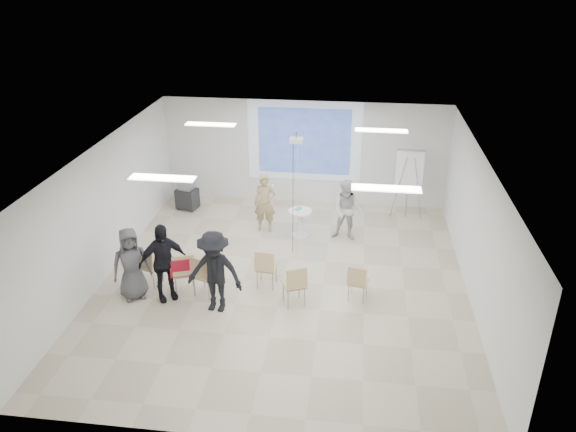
# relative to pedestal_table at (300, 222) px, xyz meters

# --- Properties ---
(floor) EXTENTS (8.00, 9.00, 0.10)m
(floor) POSITION_rel_pedestal_table_xyz_m (-0.13, -2.25, -0.47)
(floor) COLOR beige
(floor) RESTS_ON ground
(ceiling) EXTENTS (8.00, 9.00, 0.10)m
(ceiling) POSITION_rel_pedestal_table_xyz_m (-0.13, -2.25, 2.63)
(ceiling) COLOR white
(ceiling) RESTS_ON wall_back
(wall_back) EXTENTS (8.00, 0.10, 3.00)m
(wall_back) POSITION_rel_pedestal_table_xyz_m (-0.13, 2.30, 1.08)
(wall_back) COLOR silver
(wall_back) RESTS_ON floor
(wall_left) EXTENTS (0.10, 9.00, 3.00)m
(wall_left) POSITION_rel_pedestal_table_xyz_m (-4.18, -2.25, 1.08)
(wall_left) COLOR silver
(wall_left) RESTS_ON floor
(wall_right) EXTENTS (0.10, 9.00, 3.00)m
(wall_right) POSITION_rel_pedestal_table_xyz_m (3.92, -2.25, 1.08)
(wall_right) COLOR silver
(wall_right) RESTS_ON floor
(projection_halo) EXTENTS (3.20, 0.01, 2.30)m
(projection_halo) POSITION_rel_pedestal_table_xyz_m (-0.13, 2.24, 1.43)
(projection_halo) COLOR silver
(projection_halo) RESTS_ON wall_back
(projection_image) EXTENTS (2.60, 0.01, 1.90)m
(projection_image) POSITION_rel_pedestal_table_xyz_m (-0.13, 2.22, 1.43)
(projection_image) COLOR #2F4DA0
(projection_image) RESTS_ON wall_back
(pedestal_table) EXTENTS (0.76, 0.76, 0.76)m
(pedestal_table) POSITION_rel_pedestal_table_xyz_m (0.00, 0.00, 0.00)
(pedestal_table) COLOR silver
(pedestal_table) RESTS_ON floor
(player_left) EXTENTS (0.66, 0.46, 1.77)m
(player_left) POSITION_rel_pedestal_table_xyz_m (-0.95, 0.24, 0.46)
(player_left) COLOR tan
(player_left) RESTS_ON floor
(player_right) EXTENTS (0.94, 0.80, 1.76)m
(player_right) POSITION_rel_pedestal_table_xyz_m (1.18, 0.03, 0.46)
(player_right) COLOR silver
(player_right) RESTS_ON floor
(controller_left) EXTENTS (0.04, 0.12, 0.04)m
(controller_left) POSITION_rel_pedestal_table_xyz_m (-0.77, 0.49, 0.75)
(controller_left) COLOR white
(controller_left) RESTS_ON player_left
(controller_right) EXTENTS (0.06, 0.12, 0.04)m
(controller_right) POSITION_rel_pedestal_table_xyz_m (1.00, 0.28, 0.77)
(controller_right) COLOR white
(controller_right) RESTS_ON player_right
(chair_far_left) EXTENTS (0.51, 0.53, 0.87)m
(chair_far_left) POSITION_rel_pedestal_table_xyz_m (-3.03, -2.74, 0.09)
(chair_far_left) COLOR tan
(chair_far_left) RESTS_ON floor
(chair_left_mid) EXTENTS (0.61, 0.63, 0.99)m
(chair_left_mid) POSITION_rel_pedestal_table_xyz_m (-2.16, -2.99, 0.17)
(chair_left_mid) COLOR tan
(chair_left_mid) RESTS_ON floor
(chair_left_inner) EXTENTS (0.58, 0.60, 0.95)m
(chair_left_inner) POSITION_rel_pedestal_table_xyz_m (-1.73, -3.02, 0.14)
(chair_left_inner) COLOR tan
(chair_left_inner) RESTS_ON floor
(chair_center) EXTENTS (0.46, 0.49, 0.92)m
(chair_center) POSITION_rel_pedestal_table_xyz_m (-0.48, -2.52, 0.12)
(chair_center) COLOR tan
(chair_center) RESTS_ON floor
(chair_right_inner) EXTENTS (0.59, 0.61, 0.94)m
(chair_right_inner) POSITION_rel_pedestal_table_xyz_m (0.22, -3.14, 0.14)
(chair_right_inner) COLOR tan
(chair_right_inner) RESTS_ON floor
(chair_right_far) EXTENTS (0.47, 0.50, 0.84)m
(chair_right_far) POSITION_rel_pedestal_table_xyz_m (1.49, -2.79, 0.07)
(chair_right_far) COLOR tan
(chair_right_far) RESTS_ON floor
(red_jacket) EXTENTS (0.41, 0.23, 0.39)m
(red_jacket) POSITION_rel_pedestal_table_xyz_m (-2.19, -3.13, 0.30)
(red_jacket) COLOR #AE152A
(red_jacket) RESTS_ON chair_left_mid
(laptop) EXTENTS (0.41, 0.36, 0.03)m
(laptop) POSITION_rel_pedestal_table_xyz_m (-1.70, -2.93, 0.09)
(laptop) COLOR black
(laptop) RESTS_ON chair_left_inner
(audience_left) EXTENTS (1.34, 1.22, 1.98)m
(audience_left) POSITION_rel_pedestal_table_xyz_m (-2.52, -3.19, 0.57)
(audience_left) COLOR black
(audience_left) RESTS_ON floor
(audience_mid) EXTENTS (1.37, 0.86, 2.00)m
(audience_mid) POSITION_rel_pedestal_table_xyz_m (-1.36, -3.46, 0.58)
(audience_mid) COLOR black
(audience_mid) RESTS_ON floor
(audience_outer) EXTENTS (1.05, 0.94, 1.79)m
(audience_outer) POSITION_rel_pedestal_table_xyz_m (-3.20, -3.22, 0.48)
(audience_outer) COLOR #545458
(audience_outer) RESTS_ON floor
(flipchart_easel) EXTENTS (0.86, 0.65, 1.99)m
(flipchart_easel) POSITION_rel_pedestal_table_xyz_m (2.77, 1.47, 1.05)
(flipchart_easel) COLOR gray
(flipchart_easel) RESTS_ON floor
(av_cart) EXTENTS (0.65, 0.57, 0.84)m
(av_cart) POSITION_rel_pedestal_table_xyz_m (-3.37, 1.33, -0.03)
(av_cart) COLOR black
(av_cart) RESTS_ON floor
(ceiling_projector) EXTENTS (0.30, 0.25, 3.00)m
(ceiling_projector) POSITION_rel_pedestal_table_xyz_m (-0.03, -0.76, 2.27)
(ceiling_projector) COLOR white
(ceiling_projector) RESTS_ON ceiling
(fluor_panel_nw) EXTENTS (1.20, 0.30, 0.02)m
(fluor_panel_nw) POSITION_rel_pedestal_table_xyz_m (-2.13, -0.25, 2.55)
(fluor_panel_nw) COLOR white
(fluor_panel_nw) RESTS_ON ceiling
(fluor_panel_ne) EXTENTS (1.20, 0.30, 0.02)m
(fluor_panel_ne) POSITION_rel_pedestal_table_xyz_m (1.87, -0.25, 2.55)
(fluor_panel_ne) COLOR white
(fluor_panel_ne) RESTS_ON ceiling
(fluor_panel_sw) EXTENTS (1.20, 0.30, 0.02)m
(fluor_panel_sw) POSITION_rel_pedestal_table_xyz_m (-2.13, -3.75, 2.55)
(fluor_panel_sw) COLOR white
(fluor_panel_sw) RESTS_ON ceiling
(fluor_panel_se) EXTENTS (1.20, 0.30, 0.02)m
(fluor_panel_se) POSITION_rel_pedestal_table_xyz_m (1.87, -3.75, 2.55)
(fluor_panel_se) COLOR white
(fluor_panel_se) RESTS_ON ceiling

